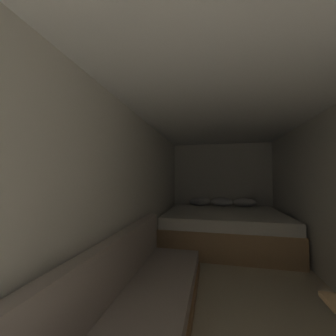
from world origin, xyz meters
name	(u,v)px	position (x,y,z in m)	size (l,w,h in m)	color
ground_plane	(232,297)	(0.00, 1.96, 0.00)	(7.42, 7.42, 0.00)	beige
wall_back	(221,187)	(0.00, 4.69, 1.06)	(2.40, 0.05, 2.12)	silver
wall_left	(132,197)	(-1.17, 1.96, 1.06)	(0.05, 5.42, 2.12)	silver
ceiling_slab	(230,103)	(0.00, 1.96, 2.14)	(2.40, 5.42, 0.05)	white
bed	(224,227)	(0.00, 3.72, 0.33)	(2.18, 1.84, 0.83)	tan
sofa_left	(131,318)	(-0.83, 1.10, 0.22)	(0.75, 2.82, 0.76)	#9E7247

